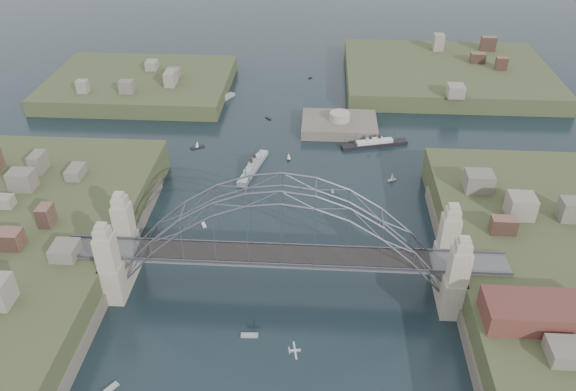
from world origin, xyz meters
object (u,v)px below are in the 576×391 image
(naval_cruiser_near, at_px, (253,167))
(naval_cruiser_far, at_px, (220,100))
(bridge, at_px, (282,238))
(ocean_liner, at_px, (374,144))
(fort_island, at_px, (339,130))
(wharf_shed, at_px, (546,313))

(naval_cruiser_near, xyz_separation_m, naval_cruiser_far, (-15.79, 41.98, -0.10))
(bridge, distance_m, naval_cruiser_near, 47.77)
(ocean_liner, bearing_deg, fort_island, 134.38)
(bridge, distance_m, wharf_shed, 46.23)
(wharf_shed, bearing_deg, ocean_liner, 106.72)
(bridge, distance_m, naval_cruiser_far, 91.78)
(naval_cruiser_near, height_order, naval_cruiser_far, naval_cruiser_near)
(bridge, relative_size, naval_cruiser_near, 4.70)
(bridge, height_order, wharf_shed, bridge)
(naval_cruiser_near, bearing_deg, ocean_liner, 24.62)
(fort_island, height_order, naval_cruiser_far, fort_island)
(bridge, relative_size, wharf_shed, 4.20)
(wharf_shed, height_order, ocean_liner, wharf_shed)
(naval_cruiser_near, distance_m, ocean_liner, 35.90)
(wharf_shed, distance_m, ocean_liner, 77.85)
(naval_cruiser_far, distance_m, ocean_liner, 55.46)
(bridge, height_order, naval_cruiser_far, bridge)
(wharf_shed, height_order, naval_cruiser_far, wharf_shed)
(bridge, xyz_separation_m, wharf_shed, (44.00, -14.00, -2.32))
(bridge, distance_m, fort_island, 72.14)
(fort_island, relative_size, naval_cruiser_far, 1.69)
(fort_island, xyz_separation_m, wharf_shed, (32.00, -84.00, 10.34))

